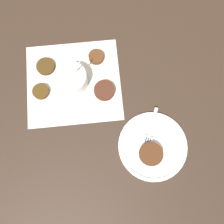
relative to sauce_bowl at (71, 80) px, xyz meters
name	(u,v)px	position (x,y,z in m)	size (l,w,h in m)	color
ground_plane	(74,83)	(0.00, 0.00, -0.03)	(4.00, 4.00, 0.00)	#38281E
napkin	(74,82)	(-0.01, 0.00, -0.03)	(0.36, 0.33, 0.00)	silver
sauce_bowl	(71,80)	(0.00, 0.00, 0.00)	(0.12, 0.11, 0.13)	white
fritter_0	(41,91)	(0.12, 0.02, -0.02)	(0.06, 0.06, 0.02)	#4C3414
fritter_1	(96,57)	(-0.10, -0.08, -0.02)	(0.06, 0.06, 0.02)	#59331B
fritter_2	(104,90)	(-0.11, 0.05, -0.02)	(0.08, 0.08, 0.02)	#4C281B
fritter_3	(46,66)	(0.09, -0.07, -0.02)	(0.07, 0.07, 0.01)	#473115
serving_plate	(153,146)	(-0.25, 0.27, -0.02)	(0.24, 0.24, 0.02)	white
fritter_on_plate	(151,154)	(-0.23, 0.30, -0.01)	(0.08, 0.08, 0.02)	#512D19
fork	(149,136)	(-0.24, 0.24, -0.01)	(0.09, 0.16, 0.00)	silver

